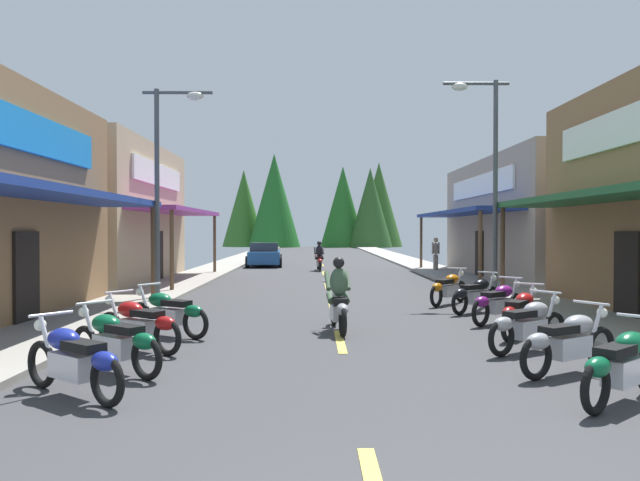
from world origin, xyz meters
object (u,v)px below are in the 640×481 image
motorcycle_parked_right_3 (521,312)px  motorcycle_parked_left_3 (168,312)px  streetlamp_right (486,159)px  motorcycle_parked_right_1 (569,341)px  motorcycle_parked_right_6 (448,288)px  parked_car_curbside (264,255)px  motorcycle_parked_right_4 (498,302)px  streetlamp_left (167,165)px  motorcycle_parked_right_0 (623,364)px  motorcycle_parked_left_0 (74,359)px  motorcycle_parked_right_5 (476,294)px  rider_cruising_lead (338,300)px  motorcycle_parked_left_2 (139,324)px  motorcycle_parked_left_1 (115,341)px  rider_cruising_trailing (319,258)px  pedestrian_waiting (436,252)px  motorcycle_parked_right_2 (528,324)px

motorcycle_parked_right_3 → motorcycle_parked_left_3: same height
streetlamp_right → motorcycle_parked_right_1: streetlamp_right is taller
motorcycle_parked_right_1 → motorcycle_parked_right_6: (0.08, 8.24, 0.00)m
parked_car_curbside → motorcycle_parked_right_4: bearing=-164.9°
streetlamp_right → motorcycle_parked_right_4: bearing=-102.7°
streetlamp_left → motorcycle_parked_right_0: (8.02, -10.10, -3.53)m
motorcycle_parked_left_0 → motorcycle_parked_right_5: bearing=-95.6°
motorcycle_parked_right_4 → motorcycle_parked_right_5: 1.78m
streetlamp_left → rider_cruising_lead: size_ratio=2.89×
motorcycle_parked_right_0 → motorcycle_parked_left_2: bearing=114.7°
motorcycle_parked_right_0 → motorcycle_parked_right_5: size_ratio=1.02×
motorcycle_parked_left_0 → motorcycle_parked_left_2: 2.91m
motorcycle_parked_left_1 → rider_cruising_trailing: (3.22, 22.57, 0.17)m
motorcycle_parked_right_4 → pedestrian_waiting: pedestrian_waiting is taller
motorcycle_parked_left_2 → motorcycle_parked_left_3: same height
rider_cruising_trailing → pedestrian_waiting: 6.02m
parked_car_curbside → streetlamp_left: bearing=172.9°
motorcycle_parked_right_1 → parked_car_curbside: size_ratio=0.43×
motorcycle_parked_left_3 → rider_cruising_lead: bearing=-139.9°
motorcycle_parked_right_6 → pedestrian_waiting: (2.33, 13.23, 0.53)m
motorcycle_parked_right_6 → motorcycle_parked_left_0: bearing=-176.5°
rider_cruising_lead → motorcycle_parked_left_2: bearing=114.7°
motorcycle_parked_left_2 → pedestrian_waiting: pedestrian_waiting is taller
motorcycle_parked_left_2 → motorcycle_parked_right_0: bearing=-171.2°
motorcycle_parked_left_0 → motorcycle_parked_left_2: size_ratio=0.96×
motorcycle_parked_right_0 → motorcycle_parked_left_3: size_ratio=0.91×
motorcycle_parked_right_3 → motorcycle_parked_right_4: bearing=34.5°
parked_car_curbside → rider_cruising_lead: bearing=-174.4°
pedestrian_waiting → streetlamp_left: bearing=-78.3°
motorcycle_parked_right_5 → motorcycle_parked_left_0: 10.61m
motorcycle_parked_right_2 → motorcycle_parked_left_2: 6.81m
streetlamp_left → motorcycle_parked_left_2: streetlamp_left is taller
motorcycle_parked_left_1 → motorcycle_parked_left_2: 1.63m
motorcycle_parked_right_1 → motorcycle_parked_right_2: 1.62m
streetlamp_right → motorcycle_parked_right_0: bearing=-97.6°
motorcycle_parked_left_0 → motorcycle_parked_right_1: bearing=-132.8°
motorcycle_parked_right_4 → parked_car_curbside: parked_car_curbside is taller
streetlamp_left → rider_cruising_lead: streetlamp_left is taller
motorcycle_parked_right_1 → rider_cruising_lead: rider_cruising_lead is taller
motorcycle_parked_right_3 → motorcycle_parked_left_0: bearing=158.1°
streetlamp_right → motorcycle_parked_right_5: 4.88m
motorcycle_parked_right_2 → parked_car_curbside: size_ratio=0.41×
motorcycle_parked_right_3 → parked_car_curbside: (-7.05, 23.56, 0.20)m
motorcycle_parked_left_1 → motorcycle_parked_right_4: bearing=-110.2°
motorcycle_parked_left_3 → rider_cruising_trailing: 19.72m
motorcycle_parked_right_6 → motorcycle_parked_left_1: (-6.78, -8.13, 0.00)m
motorcycle_parked_left_0 → motorcycle_parked_right_2: bearing=-120.2°
motorcycle_parked_left_3 → rider_cruising_lead: size_ratio=0.88×
motorcycle_parked_right_3 → rider_cruising_lead: size_ratio=0.82×
motorcycle_parked_right_6 → motorcycle_parked_left_0: 11.67m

